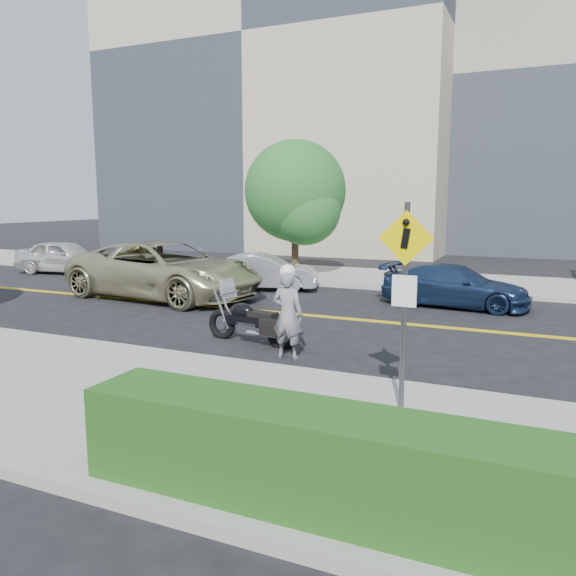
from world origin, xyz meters
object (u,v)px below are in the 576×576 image
Objects in this scene: motorcycle at (252,312)px; parked_car_blue at (455,286)px; suv at (165,270)px; parked_car_white at (64,257)px; parked_car_silver at (263,272)px; motorcyclist at (288,312)px; pedestrian_sign at (405,287)px.

motorcycle is 7.24m from parked_car_blue.
motorcycle is 0.35× the size of suv.
parked_car_silver is at bearing -102.03° from parked_car_white.
parked_car_silver reaches higher than parked_car_blue.
motorcyclist is at bearing -119.60° from suv.
motorcyclist reaches higher than parked_car_white.
motorcycle reaches higher than parked_car_silver.
parked_car_silver is (9.89, -0.52, -0.07)m from parked_car_white.
parked_car_blue is (2.29, 7.11, -0.33)m from motorcyclist.
motorcycle is at bearing -128.33° from parked_car_white.
suv reaches higher than parked_car_silver.
motorcyclist reaches higher than parked_car_silver.
motorcycle is at bearing -31.21° from motorcyclist.
parked_car_silver is (-7.18, 9.79, -1.32)m from pedestrian_sign.
parked_car_white is at bearing -28.17° from motorcyclist.
suv is (-5.29, 4.00, 0.22)m from motorcycle.
parked_car_white reaches higher than motorcycle.
motorcyclist reaches higher than suv.
pedestrian_sign is 12.21m from parked_car_silver.
parked_car_blue is (6.67, -0.48, -0.02)m from parked_car_silver.
motorcyclist is at bearing -24.49° from motorcycle.
parked_car_silver is 6.69m from parked_car_blue.
parked_car_silver is (2.14, 2.80, -0.28)m from suv.
pedestrian_sign reaches higher than parked_car_blue.
parked_car_silver is at bearing -58.57° from motorcyclist.
pedestrian_sign is at bearing -162.13° from parked_car_silver.
motorcycle is 6.64m from suv.
motorcyclist is at bearing 167.08° from parked_car_blue.
suv is at bearing 143.14° from pedestrian_sign.
motorcyclist reaches higher than motorcycle.
suv is 3.53m from parked_car_silver.
suv is 1.54× the size of parked_car_blue.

